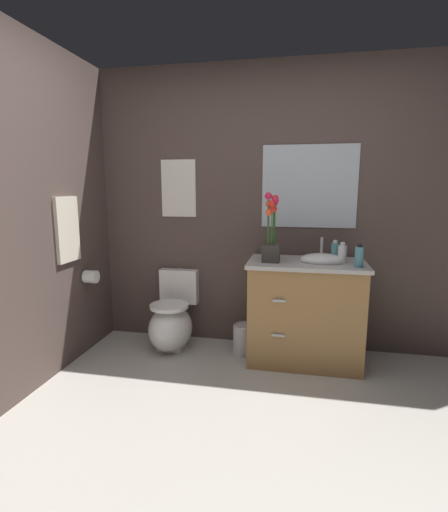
# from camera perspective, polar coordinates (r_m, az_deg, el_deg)

# --- Properties ---
(ground_plane) EXTENTS (9.98, 9.98, 0.00)m
(ground_plane) POSITION_cam_1_polar(r_m,az_deg,el_deg) (2.23, -0.03, -30.02)
(ground_plane) COLOR #B2ADA3
(wall_back) EXTENTS (4.66, 0.05, 2.50)m
(wall_back) POSITION_cam_1_polar(r_m,az_deg,el_deg) (3.42, 9.11, 6.91)
(wall_back) COLOR #4C3D38
(wall_back) RESTS_ON ground_plane
(wall_left) EXTENTS (0.05, 4.80, 2.50)m
(wall_left) POSITION_cam_1_polar(r_m,az_deg,el_deg) (2.87, -29.11, 5.12)
(wall_left) COLOR #4C3D38
(wall_left) RESTS_ON ground_plane
(toilet) EXTENTS (0.38, 0.59, 0.69)m
(toilet) POSITION_cam_1_polar(r_m,az_deg,el_deg) (3.51, -7.80, -9.80)
(toilet) COLOR white
(toilet) RESTS_ON ground_plane
(vanity_cabinet) EXTENTS (0.94, 0.56, 1.03)m
(vanity_cabinet) POSITION_cam_1_polar(r_m,az_deg,el_deg) (3.25, 12.11, -8.01)
(vanity_cabinet) COLOR #9E7242
(vanity_cabinet) RESTS_ON ground_plane
(flower_vase) EXTENTS (0.14, 0.14, 0.55)m
(flower_vase) POSITION_cam_1_polar(r_m,az_deg,el_deg) (3.05, 7.13, 2.99)
(flower_vase) COLOR #38332D
(flower_vase) RESTS_ON vanity_cabinet
(soap_bottle) EXTENTS (0.06, 0.06, 0.17)m
(soap_bottle) POSITION_cam_1_polar(r_m,az_deg,el_deg) (3.23, 16.32, 0.68)
(soap_bottle) COLOR teal
(soap_bottle) RESTS_ON vanity_cabinet
(lotion_bottle) EXTENTS (0.06, 0.06, 0.18)m
(lotion_bottle) POSITION_cam_1_polar(r_m,az_deg,el_deg) (3.01, 19.64, -0.08)
(lotion_bottle) COLOR teal
(lotion_bottle) RESTS_ON vanity_cabinet
(hand_wash_bottle) EXTENTS (0.07, 0.07, 0.17)m
(hand_wash_bottle) POSITION_cam_1_polar(r_m,az_deg,el_deg) (3.12, 17.33, 0.29)
(hand_wash_bottle) COLOR white
(hand_wash_bottle) RESTS_ON vanity_cabinet
(trash_bin) EXTENTS (0.18, 0.18, 0.27)m
(trash_bin) POSITION_cam_1_polar(r_m,az_deg,el_deg) (3.39, 2.94, -12.40)
(trash_bin) COLOR #B7B7BC
(trash_bin) RESTS_ON ground_plane
(wall_poster) EXTENTS (0.32, 0.01, 0.52)m
(wall_poster) POSITION_cam_1_polar(r_m,az_deg,el_deg) (3.55, -6.85, 10.05)
(wall_poster) COLOR silver
(wall_mirror) EXTENTS (0.80, 0.01, 0.70)m
(wall_mirror) POSITION_cam_1_polar(r_m,az_deg,el_deg) (3.38, 12.67, 10.15)
(wall_mirror) COLOR #B2BCC6
(hanging_towel) EXTENTS (0.03, 0.28, 0.52)m
(hanging_towel) POSITION_cam_1_polar(r_m,az_deg,el_deg) (3.28, -22.47, 3.70)
(hanging_towel) COLOR beige
(toilet_paper_roll) EXTENTS (0.11, 0.11, 0.11)m
(toilet_paper_roll) POSITION_cam_1_polar(r_m,az_deg,el_deg) (3.49, -19.36, -2.95)
(toilet_paper_roll) COLOR white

